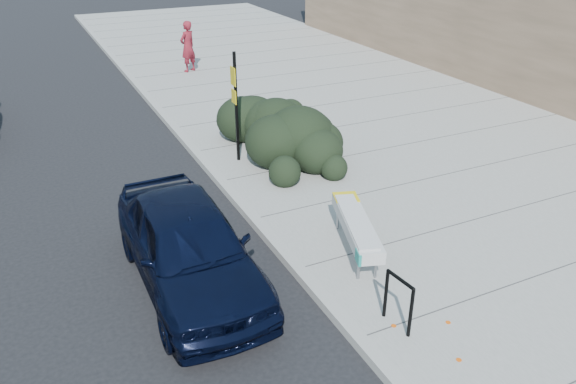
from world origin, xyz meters
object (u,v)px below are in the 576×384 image
(sedan_navy, at_px, (189,246))
(bike_rack, at_px, (399,297))
(sign_post, at_px, (235,101))
(pedestrian, at_px, (188,47))
(bench, at_px, (356,226))

(sedan_navy, bearing_deg, bike_rack, -47.37)
(sign_post, bearing_deg, sedan_navy, -119.19)
(sign_post, distance_m, pedestrian, 9.18)
(bike_rack, bearing_deg, sedan_navy, 126.44)
(bench, distance_m, sedan_navy, 3.02)
(bench, relative_size, sedan_navy, 0.51)
(bench, relative_size, bike_rack, 2.61)
(bench, distance_m, bike_rack, 2.13)
(bike_rack, height_order, sedan_navy, sedan_navy)
(bench, height_order, sign_post, sign_post)
(bench, bearing_deg, sign_post, 113.20)
(bench, xyz_separation_m, sign_post, (-0.40, 4.94, 1.00))
(bench, relative_size, sign_post, 0.84)
(bench, bearing_deg, sedan_navy, -172.12)
(bike_rack, xyz_separation_m, sedan_navy, (-2.42, 2.62, 0.09))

